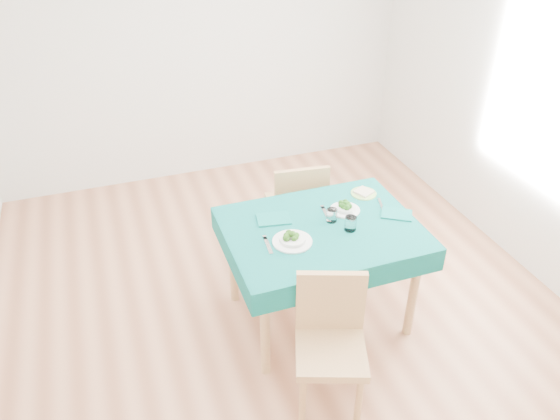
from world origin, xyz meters
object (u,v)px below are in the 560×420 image
object	(u,v)px
bowl_near	(292,237)
side_plate	(364,193)
chair_near	(331,344)
chair_far	(295,195)
table	(320,273)
bowl_far	(345,207)

from	to	relation	value
bowl_near	side_plate	world-z (taller)	bowl_near
chair_near	chair_far	distance (m)	1.55
chair_near	side_plate	distance (m)	1.23
table	bowl_far	bearing A→B (deg)	30.14
bowl_near	side_plate	xyz separation A→B (m)	(0.68, 0.37, -0.03)
bowl_near	side_plate	distance (m)	0.77
bowl_near	bowl_far	size ratio (longest dim) A/B	1.22
side_plate	bowl_far	bearing A→B (deg)	-144.68
table	side_plate	size ratio (longest dim) A/B	6.82
bowl_far	side_plate	world-z (taller)	bowl_far
bowl_far	chair_near	bearing A→B (deg)	-118.68
chair_far	side_plate	distance (m)	0.65
chair_near	bowl_far	world-z (taller)	chair_near
table	bowl_far	world-z (taller)	bowl_far
bowl_near	bowl_far	world-z (taller)	bowl_near
bowl_far	side_plate	xyz separation A→B (m)	(0.22, 0.15, -0.03)
side_plate	table	bearing A→B (deg)	-147.21
bowl_near	bowl_far	bearing A→B (deg)	25.33
bowl_near	side_plate	bearing A→B (deg)	28.78
bowl_far	bowl_near	bearing A→B (deg)	-154.67
chair_near	side_plate	world-z (taller)	chair_near
table	chair_near	xyz separation A→B (m)	(-0.24, -0.71, 0.11)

